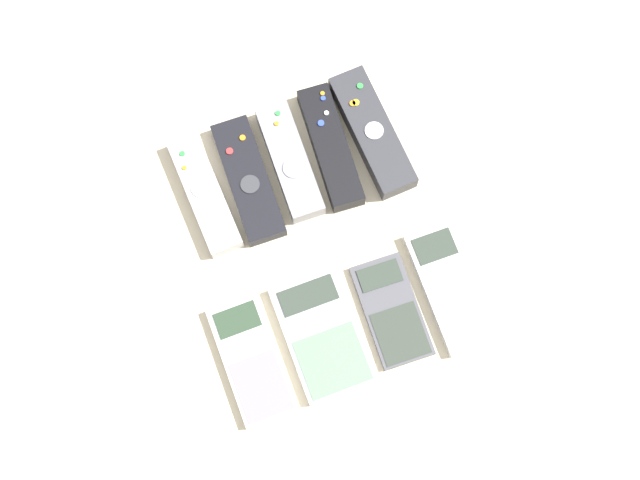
% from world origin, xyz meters
% --- Properties ---
extents(ground_plane, '(3.00, 3.00, 0.00)m').
position_xyz_m(ground_plane, '(0.00, 0.00, 0.00)').
color(ground_plane, beige).
extents(remote_0, '(0.05, 0.16, 0.02)m').
position_xyz_m(remote_0, '(-0.11, 0.11, 0.01)').
color(remote_0, '#B7B7BC').
rests_on(remote_0, ground_plane).
extents(remote_1, '(0.05, 0.16, 0.02)m').
position_xyz_m(remote_1, '(-0.06, 0.11, 0.01)').
color(remote_1, black).
rests_on(remote_1, ground_plane).
extents(remote_2, '(0.04, 0.15, 0.03)m').
position_xyz_m(remote_2, '(0.00, 0.11, 0.01)').
color(remote_2, gray).
rests_on(remote_2, ground_plane).
extents(remote_3, '(0.05, 0.16, 0.03)m').
position_xyz_m(remote_3, '(0.05, 0.11, 0.01)').
color(remote_3, black).
rests_on(remote_3, ground_plane).
extents(remote_4, '(0.06, 0.17, 0.03)m').
position_xyz_m(remote_4, '(0.11, 0.11, 0.01)').
color(remote_4, '#333338').
rests_on(remote_4, ground_plane).
extents(calculator_0, '(0.07, 0.15, 0.02)m').
position_xyz_m(calculator_0, '(-0.12, -0.10, 0.01)').
color(calculator_0, silver).
rests_on(calculator_0, ground_plane).
extents(calculator_1, '(0.09, 0.14, 0.02)m').
position_xyz_m(calculator_1, '(-0.04, -0.10, 0.01)').
color(calculator_1, '#B2B2B7').
rests_on(calculator_1, ground_plane).
extents(calculator_2, '(0.07, 0.13, 0.01)m').
position_xyz_m(calculator_2, '(0.05, -0.10, 0.01)').
color(calculator_2, '#4C4C51').
rests_on(calculator_2, ground_plane).
extents(calculator_3, '(0.06, 0.16, 0.02)m').
position_xyz_m(calculator_3, '(0.13, -0.10, 0.01)').
color(calculator_3, silver).
rests_on(calculator_3, ground_plane).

